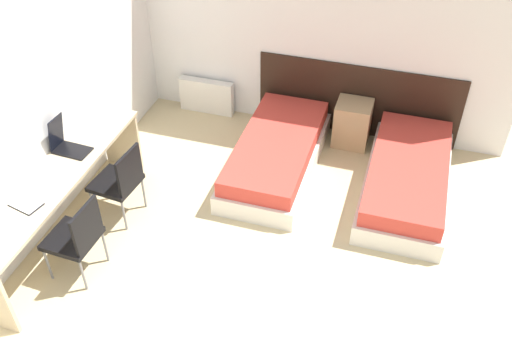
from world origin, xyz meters
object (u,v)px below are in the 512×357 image
(bed_near_window, at_px, (276,154))
(laptop, at_px, (67,144))
(bed_near_door, at_px, (407,179))
(chair_near_laptop, at_px, (120,180))
(nightstand, at_px, (352,123))
(chair_near_notebook, at_px, (77,235))

(bed_near_window, height_order, laptop, laptop)
(bed_near_door, xyz_separation_m, chair_near_laptop, (-2.79, -1.23, 0.28))
(bed_near_window, height_order, nightstand, nightstand)
(chair_near_laptop, xyz_separation_m, laptop, (-0.50, -0.04, 0.36))
(chair_near_laptop, height_order, laptop, laptop)
(bed_near_window, bearing_deg, nightstand, 46.39)
(chair_near_laptop, distance_m, chair_near_notebook, 0.83)
(nightstand, distance_m, chair_near_laptop, 2.88)
(bed_near_door, relative_size, chair_near_laptop, 2.28)
(bed_near_window, distance_m, nightstand, 1.08)
(chair_near_notebook, bearing_deg, bed_near_window, 60.26)
(chair_near_laptop, xyz_separation_m, chair_near_notebook, (0.00, -0.83, 0.00))
(nightstand, relative_size, laptop, 1.50)
(chair_near_laptop, bearing_deg, nightstand, 50.18)
(bed_near_door, height_order, chair_near_notebook, chair_near_notebook)
(nightstand, relative_size, chair_near_notebook, 0.65)
(chair_near_notebook, bearing_deg, chair_near_laptop, 92.71)
(bed_near_window, distance_m, laptop, 2.31)
(nightstand, height_order, laptop, laptop)
(bed_near_window, bearing_deg, laptop, -145.03)
(nightstand, xyz_separation_m, chair_near_notebook, (-2.05, -2.84, 0.20))
(nightstand, height_order, chair_near_laptop, chair_near_laptop)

